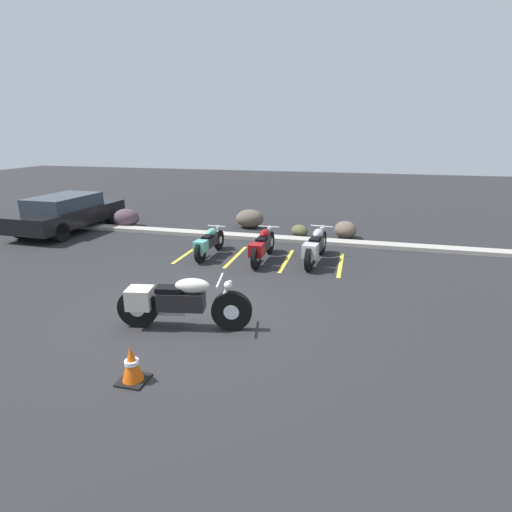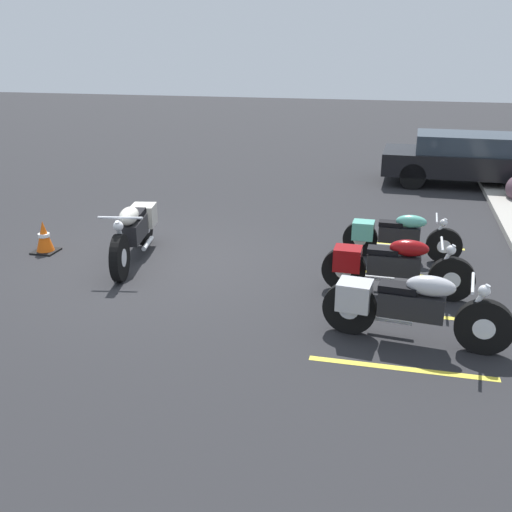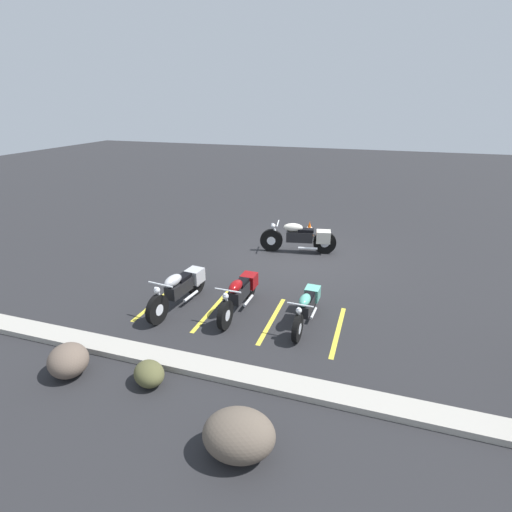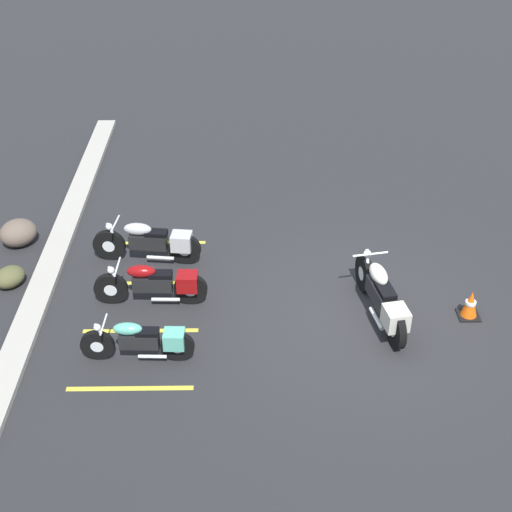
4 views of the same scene
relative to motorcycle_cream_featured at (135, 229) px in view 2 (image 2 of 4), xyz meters
The scene contains 11 objects.
ground 0.70m from the motorcycle_cream_featured, 81.16° to the left, with size 60.00×60.00×0.00m, color #262628.
motorcycle_cream_featured is the anchor object (origin of this frame).
parked_bike_0 4.37m from the motorcycle_cream_featured, 103.55° to the left, with size 0.55×1.96×0.77m.
parked_bike_1 4.22m from the motorcycle_cream_featured, 82.28° to the left, with size 0.61×2.16×0.85m.
parked_bike_2 4.84m from the motorcycle_cream_featured, 65.74° to the left, with size 0.67×2.25×0.89m.
car_black 9.20m from the motorcycle_cream_featured, 139.86° to the left, with size 1.90×4.34×1.29m.
traffic_cone 1.70m from the motorcycle_cream_featured, 87.43° to the right, with size 0.40×0.40×0.56m.
stall_line_0 4.77m from the motorcycle_cream_featured, 111.68° to the left, with size 0.10×2.10×0.00m, color gold.
stall_line_1 4.45m from the motorcycle_cream_featured, 93.57° to the left, with size 0.10×2.10×0.00m, color gold.
stall_line_2 4.60m from the motorcycle_cream_featured, 74.74° to the left, with size 0.10×2.10×0.00m, color gold.
stall_line_3 5.19m from the motorcycle_cream_featured, 58.70° to the left, with size 0.10×2.10×0.00m, color gold.
Camera 2 is at (8.73, 3.70, 3.48)m, focal length 42.00 mm.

